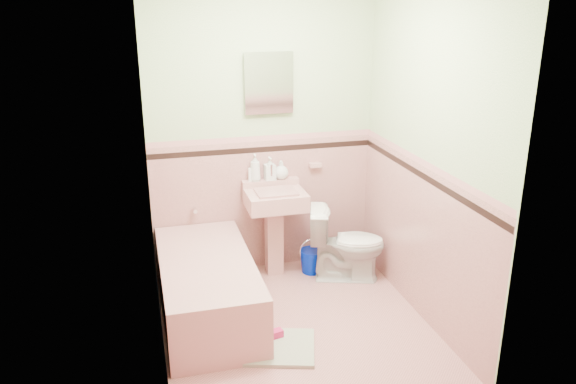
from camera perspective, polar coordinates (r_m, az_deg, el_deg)
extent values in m
plane|color=tan|center=(4.55, 0.84, -13.02)|extent=(2.20, 2.20, 0.00)
plane|color=beige|center=(5.06, -2.50, 5.69)|extent=(2.50, 0.00, 2.50)
plane|color=beige|center=(3.05, 6.60, -3.48)|extent=(2.50, 0.00, 2.50)
plane|color=beige|center=(3.89, -13.41, 1.10)|extent=(0.00, 2.50, 2.50)
plane|color=beige|center=(4.40, 13.57, 3.15)|extent=(0.00, 2.50, 2.50)
plane|color=tan|center=(5.24, -2.37, -1.28)|extent=(2.00, 0.00, 2.00)
plane|color=tan|center=(3.36, 6.10, -13.72)|extent=(2.00, 0.00, 2.00)
plane|color=tan|center=(4.13, -12.56, -7.51)|extent=(0.00, 2.20, 2.20)
plane|color=tan|center=(4.61, 12.82, -4.66)|extent=(0.00, 2.20, 2.20)
plane|color=black|center=(5.08, -2.44, 4.22)|extent=(2.00, 0.00, 2.00)
plane|color=black|center=(3.11, 6.39, -5.57)|extent=(2.00, 0.00, 2.00)
plane|color=black|center=(3.93, -13.00, -0.68)|extent=(0.00, 2.20, 2.20)
plane|color=black|center=(4.43, 13.23, 1.52)|extent=(0.00, 2.20, 2.20)
plane|color=tan|center=(5.05, -2.45, 5.32)|extent=(2.00, 0.00, 2.00)
plane|color=tan|center=(3.07, 6.45, -3.87)|extent=(2.00, 0.00, 2.00)
plane|color=tan|center=(3.90, -13.11, 0.71)|extent=(0.00, 2.20, 2.20)
plane|color=tan|center=(4.40, 13.33, 2.77)|extent=(0.00, 2.20, 2.20)
cube|color=tan|center=(4.61, -7.95, -9.50)|extent=(0.70, 1.50, 0.45)
cylinder|color=silver|center=(5.10, -9.21, -1.72)|extent=(0.04, 0.12, 0.04)
cylinder|color=silver|center=(5.06, -1.65, 2.17)|extent=(0.02, 0.02, 0.10)
cube|color=white|center=(4.96, -1.93, 10.72)|extent=(0.38, 0.04, 0.47)
cube|color=tan|center=(5.22, 2.69, 2.69)|extent=(0.11, 0.06, 0.04)
imported|color=#B2B2B2|center=(5.06, -3.27, 2.42)|extent=(0.10, 0.10, 0.24)
imported|color=#B2B2B2|center=(5.09, -1.81, 2.34)|extent=(0.10, 0.10, 0.21)
imported|color=#B2B2B2|center=(5.12, -0.69, 2.21)|extent=(0.17, 0.17, 0.16)
cylinder|color=white|center=(5.07, -3.74, 1.73)|extent=(0.04, 0.04, 0.12)
imported|color=white|center=(5.12, 5.84, -5.09)|extent=(0.73, 0.55, 0.66)
cube|color=gray|center=(4.28, -2.18, -15.05)|extent=(0.79, 0.64, 0.03)
cube|color=#BF1E59|center=(4.34, -1.43, -13.87)|extent=(0.15, 0.09, 0.05)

